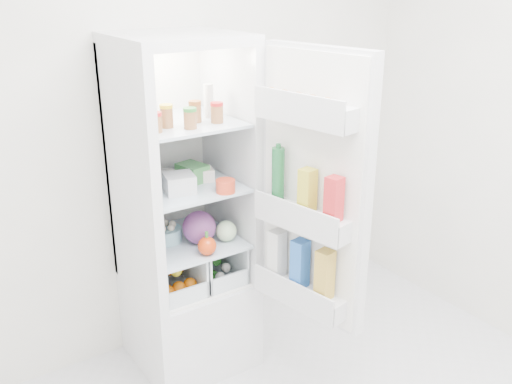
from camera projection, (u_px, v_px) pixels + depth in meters
room_walls at (396, 123)px, 1.89m from camera, size 3.02×3.02×2.61m
refrigerator at (183, 249)px, 3.09m from camera, size 0.60×0.60×1.80m
shelf_low at (188, 240)px, 3.01m from camera, size 0.49×0.53×0.01m
shelf_mid at (185, 185)px, 2.90m from camera, size 0.49×0.53×0.02m
shelf_top at (182, 122)px, 2.78m from camera, size 0.49×0.53×0.02m
crisper_left at (168, 268)px, 2.99m from camera, size 0.23×0.46×0.22m
crisper_right at (209, 256)px, 3.12m from camera, size 0.23×0.46×0.22m
condiment_jars at (185, 118)px, 2.65m from camera, size 0.38×0.16×0.08m
squeeze_bottle at (209, 101)px, 2.81m from camera, size 0.05×0.05×0.17m
tub_white at (179, 183)px, 2.78m from camera, size 0.17×0.17×0.09m
tub_cream at (202, 174)px, 2.94m from camera, size 0.14×0.14×0.06m
tin_red at (226, 186)px, 2.78m from camera, size 0.11×0.11×0.06m
foil_tray at (164, 176)px, 2.95m from camera, size 0.17×0.14×0.04m
tub_green at (192, 172)px, 2.93m from camera, size 0.14×0.17×0.09m
red_cabbage at (199, 227)px, 2.94m from camera, size 0.17×0.17×0.17m
bell_pepper at (207, 246)px, 2.82m from camera, size 0.09×0.09×0.09m
mushroom_bowl at (167, 234)px, 2.97m from camera, size 0.19×0.19×0.07m
salad_bag at (226, 231)px, 2.97m from camera, size 0.11×0.11×0.11m
citrus_pile at (173, 275)px, 2.96m from camera, size 0.20×0.24×0.16m
veg_pile at (210, 264)px, 3.14m from camera, size 0.16×0.30×0.10m
fridge_door at (311, 197)px, 2.63m from camera, size 0.27×0.60×1.30m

